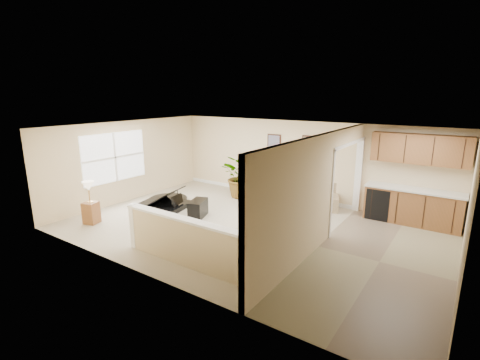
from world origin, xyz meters
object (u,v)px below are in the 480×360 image
Objects in this scene: accent_table at (262,184)px; small_plant at (318,204)px; piano at (164,189)px; loveseat at (310,195)px; lamp_stand at (90,206)px; piano_bench at (198,209)px; palm_plant at (242,177)px.

small_plant is (2.09, -0.38, -0.21)m from accent_table.
piano is 3.19m from accent_table.
loveseat is 1.73m from accent_table.
accent_table is 5.23m from lamp_stand.
lamp_stand reaches higher than loveseat.
piano is 1.45m from piano_bench.
piano reaches higher than piano_bench.
loveseat is (2.19, 2.59, 0.12)m from piano_bench.
lamp_stand is at bearing -117.68° from piano.
piano reaches higher than lamp_stand.
small_plant is 0.46× the size of lamp_stand.
palm_plant is at bearing 90.83° from piano_bench.
piano_bench is 0.63× the size of lamp_stand.
piano_bench is 0.36× the size of loveseat.
loveseat is 2.28m from palm_plant.
loveseat is (3.61, 2.47, -0.18)m from piano.
lamp_stand is at bearing -137.00° from small_plant.
piano is at bearing 74.38° from lamp_stand.
piano is 4.54m from small_plant.
accent_table is (1.88, 2.57, -0.11)m from piano.
loveseat is 3.79× the size of small_plant.
palm_plant is (1.38, 2.11, 0.14)m from piano.
loveseat is 1.30× the size of palm_plant.
piano is 2.52m from palm_plant.
accent_table is (0.47, 2.68, 0.20)m from piano_bench.
palm_plant reaches higher than lamp_stand.
loveseat is at bearing 9.40° from palm_plant.
palm_plant is 2.63m from small_plant.
piano reaches higher than accent_table.
palm_plant reaches higher than small_plant.
small_plant is (2.56, 2.30, -0.02)m from piano_bench.
accent_table is 0.73m from palm_plant.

